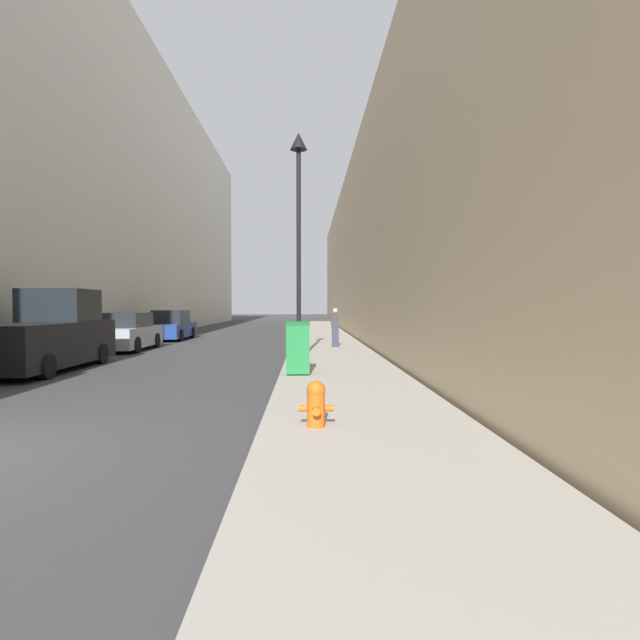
% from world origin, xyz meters
% --- Properties ---
extents(sidewalk_right, '(3.12, 60.00, 0.16)m').
position_xyz_m(sidewalk_right, '(5.56, 18.00, 0.08)').
color(sidewalk_right, '#9E998E').
rests_on(sidewalk_right, ground).
extents(building_left_glass, '(12.00, 60.00, 17.77)m').
position_xyz_m(building_left_glass, '(-10.59, 26.00, 8.89)').
color(building_left_glass, beige).
rests_on(building_left_glass, ground).
extents(building_right_stone, '(12.00, 60.00, 10.39)m').
position_xyz_m(building_right_stone, '(13.22, 26.00, 5.19)').
color(building_right_stone, tan).
rests_on(building_right_stone, ground).
extents(fire_hydrant, '(0.49, 0.37, 0.64)m').
position_xyz_m(fire_hydrant, '(4.79, 1.09, 0.49)').
color(fire_hydrant, '#D15614').
rests_on(fire_hydrant, sidewalk_right).
extents(trash_bin, '(0.58, 0.63, 1.29)m').
position_xyz_m(trash_bin, '(4.45, 6.41, 0.82)').
color(trash_bin, '#1E7538').
rests_on(trash_bin, sidewalk_right).
extents(lamppost, '(0.51, 0.51, 6.93)m').
position_xyz_m(lamppost, '(4.42, 9.53, 4.90)').
color(lamppost, black).
rests_on(lamppost, sidewalk_right).
extents(pickup_truck, '(2.04, 5.33, 2.32)m').
position_xyz_m(pickup_truck, '(-2.71, 8.57, 0.96)').
color(pickup_truck, black).
rests_on(pickup_truck, ground).
extents(parked_sedan_near, '(1.99, 4.22, 1.54)m').
position_xyz_m(parked_sedan_near, '(-2.80, 14.82, 0.71)').
color(parked_sedan_near, '#A3A8B2').
rests_on(parked_sedan_near, ground).
extents(parked_sedan_far, '(1.80, 4.43, 1.59)m').
position_xyz_m(parked_sedan_far, '(-2.59, 21.12, 0.72)').
color(parked_sedan_far, navy).
rests_on(parked_sedan_far, ground).
extents(pedestrian_on_sidewalk, '(0.32, 0.21, 1.57)m').
position_xyz_m(pedestrian_on_sidewalk, '(5.82, 14.32, 0.94)').
color(pedestrian_on_sidewalk, '#2D3347').
rests_on(pedestrian_on_sidewalk, sidewalk_right).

